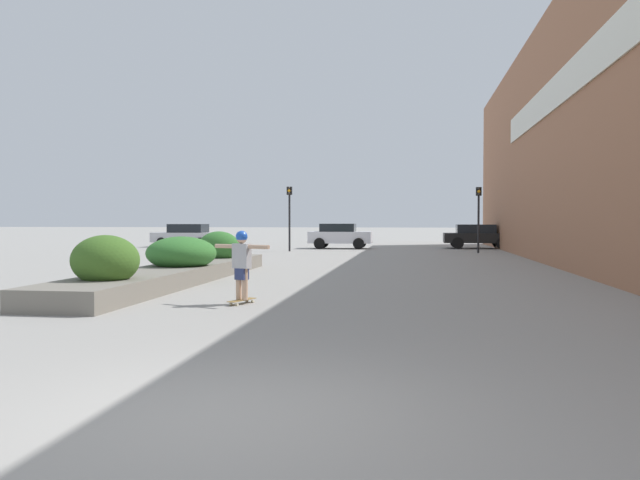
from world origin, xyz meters
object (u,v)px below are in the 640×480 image
skateboard (242,301)px  traffic_light_right (479,208)px  car_center_left (187,235)px  car_leftmost (478,236)px  car_center_right (609,236)px  skateboarder (242,258)px  car_rightmost (340,235)px  traffic_light_left (289,207)px

skateboard → traffic_light_right: bearing=92.2°
car_center_left → traffic_light_right: 18.61m
car_leftmost → car_center_right: 7.80m
skateboarder → skateboard: bearing=155.1°
car_rightmost → traffic_light_right: traffic_light_right is taller
car_leftmost → traffic_light_left: bearing=-64.4°
car_rightmost → traffic_light_right: bearing=61.8°
car_leftmost → car_rightmost: (-8.32, -1.33, 0.02)m
car_center_right → traffic_light_left: size_ratio=1.26×
car_leftmost → traffic_light_left: traffic_light_left is taller
skateboard → skateboarder: skateboarder is taller
car_center_left → car_rightmost: (10.06, -0.75, 0.03)m
traffic_light_left → traffic_light_right: 10.20m
skateboard → traffic_light_right: (6.85, 21.26, 2.29)m
car_center_right → traffic_light_left: 19.40m
skateboarder → car_leftmost: (7.35, 26.78, -0.16)m
car_rightmost → car_center_right: bearing=96.6°
car_center_left → traffic_light_right: size_ratio=1.19×
skateboarder → car_center_left: bearing=132.9°
skateboard → car_leftmost: car_leftmost is taller
car_center_right → car_rightmost: 16.21m
traffic_light_right → car_center_right: bearing=36.1°
car_rightmost → traffic_light_right: (7.81, -4.19, 1.56)m
skateboarder → traffic_light_left: (-3.34, 21.66, 1.49)m
skateboard → car_center_left: size_ratio=0.20×
car_rightmost → traffic_light_left: 4.77m
traffic_light_right → skateboard: bearing=-107.9°
car_center_left → traffic_light_left: (7.68, -4.54, 1.66)m
car_rightmost → skateboard: bearing=2.2°
skateboard → traffic_light_left: traffic_light_left is taller
car_center_right → traffic_light_left: traffic_light_left is taller
car_center_left → car_center_right: car_center_left is taller
car_leftmost → traffic_light_right: size_ratio=1.20×
skateboarder → car_center_right: size_ratio=0.31×
car_rightmost → car_center_left: bearing=-94.2°
skateboard → traffic_light_left: bearing=118.9°
car_center_right → traffic_light_right: (-8.29, -6.05, 1.58)m
car_leftmost → skateboard: bearing=-15.4°
car_leftmost → car_center_left: (-18.38, -0.58, -0.01)m
car_center_right → traffic_light_right: 10.38m
skateboarder → traffic_light_right: size_ratio=0.41×
traffic_light_right → skateboarder: bearing=-107.9°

